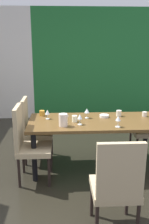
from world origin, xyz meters
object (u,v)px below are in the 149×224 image
object	(u,v)px
chair_left_far	(33,127)
wine_glass_rear	(47,112)
pitcher_center	(63,120)
cup_right	(145,114)
wine_glass_west	(80,117)
dining_table	(96,126)
chair_head_near	(117,184)
cup_corner	(119,113)
cup_near_window	(75,119)
cup_left	(42,113)
wine_glass_front	(87,111)
serving_bowl_near_shelf	(104,116)
wine_glass_north	(118,119)
chair_left_near	(28,142)

from	to	relation	value
chair_left_far	wine_glass_rear	size ratio (longest dim) A/B	7.14
wine_glass_rear	pitcher_center	distance (m)	0.41
wine_glass_rear	cup_right	world-z (taller)	wine_glass_rear
chair_left_far	wine_glass_west	world-z (taller)	chair_left_far
dining_table	chair_head_near	bearing A→B (deg)	-89.66
cup_corner	wine_glass_west	bearing A→B (deg)	-148.75
cup_right	cup_near_window	size ratio (longest dim) A/B	0.79
chair_head_near	cup_left	bearing A→B (deg)	115.67
cup_near_window	wine_glass_west	bearing A→B (deg)	-64.00
cup_left	wine_glass_front	bearing A→B (deg)	-13.50
serving_bowl_near_shelf	cup_left	world-z (taller)	cup_left
dining_table	cup_right	bearing A→B (deg)	12.55
dining_table	cup_corner	bearing A→B (deg)	28.39
serving_bowl_near_shelf	dining_table	bearing A→B (deg)	-131.92
wine_glass_west	pitcher_center	distance (m)	0.23
wine_glass_west	serving_bowl_near_shelf	world-z (taller)	wine_glass_west
chair_left_far	cup_left	xyz separation A→B (m)	(0.15, -0.01, 0.23)
cup_left	cup_corner	distance (m)	1.16
cup_corner	cup_left	bearing A→B (deg)	175.77
chair_head_near	cup_near_window	xyz separation A→B (m)	(-0.32, 1.32, 0.24)
wine_glass_west	pitcher_center	xyz separation A→B (m)	(-0.22, -0.05, -0.02)
wine_glass_front	cup_corner	world-z (taller)	wine_glass_front
cup_left	wine_glass_north	bearing A→B (deg)	-29.52
dining_table	cup_left	xyz separation A→B (m)	(-0.79, 0.29, 0.12)
dining_table	chair_left_far	bearing A→B (deg)	162.12
cup_right	pitcher_center	xyz separation A→B (m)	(-1.23, -0.39, 0.05)
pitcher_center	cup_left	bearing A→B (deg)	121.82
wine_glass_front	cup_left	bearing A→B (deg)	166.50
chair_head_near	wine_glass_front	size ratio (longest dim) A/B	7.08
chair_left_near	wine_glass_rear	xyz separation A→B (m)	(0.25, 0.42, 0.28)
chair_left_near	cup_right	xyz separation A→B (m)	(1.70, 0.47, 0.22)
wine_glass_north	wine_glass_rear	world-z (taller)	wine_glass_north
cup_corner	pitcher_center	size ratio (longest dim) A/B	0.52
wine_glass_rear	cup_left	distance (m)	0.21
wine_glass_rear	cup_left	size ratio (longest dim) A/B	1.71
wine_glass_west	serving_bowl_near_shelf	xyz separation A→B (m)	(0.39, 0.34, -0.09)
chair_left_near	wine_glass_west	xyz separation A→B (m)	(0.70, 0.13, 0.29)
wine_glass_north	chair_left_near	bearing A→B (deg)	-179.81
wine_glass_north	cup_left	size ratio (longest dim) A/B	1.83
serving_bowl_near_shelf	wine_glass_rear	bearing A→B (deg)	-176.72
wine_glass_front	cup_corner	xyz separation A→B (m)	(0.49, 0.07, -0.06)
chair_head_near	wine_glass_west	size ratio (longest dim) A/B	6.85
cup_corner	cup_right	world-z (taller)	cup_corner
wine_glass_north	cup_corner	world-z (taller)	wine_glass_north
chair_left_near	chair_left_far	xyz separation A→B (m)	(0.00, 0.60, -0.01)
wine_glass_rear	chair_left_near	bearing A→B (deg)	-120.47
wine_glass_rear	wine_glass_west	world-z (taller)	wine_glass_west
serving_bowl_near_shelf	chair_left_far	bearing A→B (deg)	172.64
pitcher_center	dining_table	bearing A→B (deg)	25.64
cup_near_window	chair_left_near	bearing A→B (deg)	-157.64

